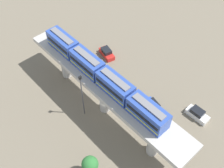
% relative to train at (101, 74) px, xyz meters
% --- Properties ---
extents(ground_plane, '(120.00, 120.00, 0.00)m').
position_rel_train_xyz_m(ground_plane, '(0.00, -0.83, -8.87)').
color(ground_plane, '#706654').
extents(viaduct, '(5.20, 35.80, 7.34)m').
position_rel_train_xyz_m(viaduct, '(0.00, -0.83, -3.11)').
color(viaduct, '#B7B2AA').
rests_on(viaduct, ground).
extents(train, '(2.64, 27.45, 3.24)m').
position_rel_train_xyz_m(train, '(0.00, 0.00, 0.00)').
color(train, '#2D4CA5').
rests_on(train, viaduct).
extents(parked_car_blue, '(2.59, 4.47, 1.76)m').
position_rel_train_xyz_m(parked_car_blue, '(6.51, -6.80, -8.13)').
color(parked_car_blue, '#284CB7').
rests_on(parked_car_blue, ground).
extents(parked_car_red, '(2.72, 4.50, 1.76)m').
position_rel_train_xyz_m(parked_car_red, '(9.79, 9.69, -8.13)').
color(parked_car_red, red).
rests_on(parked_car_red, ground).
extents(parked_car_white, '(1.85, 4.22, 1.76)m').
position_rel_train_xyz_m(parked_car_white, '(11.14, -13.27, -8.13)').
color(parked_car_white, white).
rests_on(parked_car_white, ground).
extents(tree_near_viaduct, '(2.54, 2.54, 4.79)m').
position_rel_train_xyz_m(tree_near_viaduct, '(-9.85, -8.73, -5.39)').
color(tree_near_viaduct, brown).
rests_on(tree_near_viaduct, ground).
extents(signal_post, '(0.44, 0.28, 9.94)m').
position_rel_train_xyz_m(signal_post, '(-3.40, 0.99, -3.38)').
color(signal_post, '#4C4C51').
rests_on(signal_post, ground).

